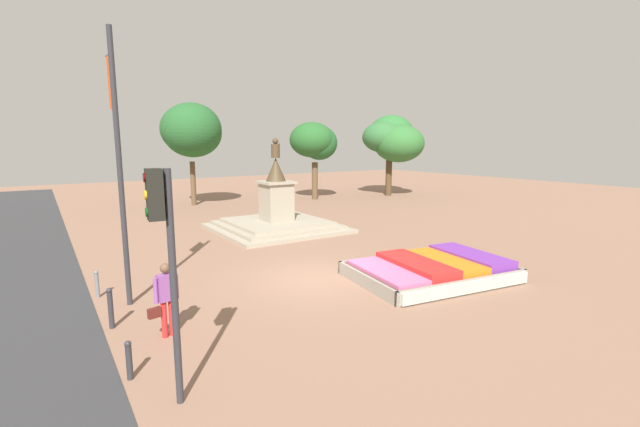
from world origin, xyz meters
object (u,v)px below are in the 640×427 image
(flower_planter, at_px, (433,269))
(kerb_bollard_mid_a, at_px, (111,307))
(kerb_bollard_mid_b, at_px, (97,283))
(statue_monument, at_px, (277,216))
(pedestrian_with_handbag, at_px, (166,296))
(traffic_light_near_crossing, at_px, (165,244))
(banner_pole, at_px, (119,164))
(kerb_bollard_south, at_px, (129,359))

(flower_planter, height_order, kerb_bollard_mid_a, kerb_bollard_mid_a)
(kerb_bollard_mid_a, xyz_separation_m, kerb_bollard_mid_b, (-0.03, 2.48, -0.11))
(statue_monument, distance_m, pedestrian_with_handbag, 12.17)
(statue_monument, height_order, kerb_bollard_mid_a, statue_monument)
(statue_monument, xyz_separation_m, pedestrian_with_handbag, (-7.71, -9.40, 0.28))
(traffic_light_near_crossing, distance_m, banner_pole, 5.40)
(flower_planter, distance_m, banner_pole, 9.82)
(pedestrian_with_handbag, distance_m, kerb_bollard_mid_b, 3.84)
(pedestrian_with_handbag, bearing_deg, kerb_bollard_south, -125.86)
(traffic_light_near_crossing, bearing_deg, kerb_bollard_mid_a, 96.35)
(flower_planter, height_order, kerb_bollard_mid_b, kerb_bollard_mid_b)
(traffic_light_near_crossing, distance_m, kerb_bollard_mid_a, 4.48)
(flower_planter, distance_m, kerb_bollard_mid_b, 10.16)
(banner_pole, bearing_deg, flower_planter, -18.97)
(traffic_light_near_crossing, xyz_separation_m, kerb_bollard_south, (-0.48, 1.23, -2.36))
(flower_planter, height_order, kerb_bollard_south, kerb_bollard_south)
(flower_planter, xyz_separation_m, traffic_light_near_crossing, (-8.87, -2.31, 2.48))
(flower_planter, distance_m, pedestrian_with_handbag, 8.33)
(banner_pole, xyz_separation_m, kerb_bollard_south, (-0.68, -4.06, -3.42))
(statue_monument, xyz_separation_m, kerb_bollard_mid_a, (-8.71, -8.23, -0.16))
(banner_pole, bearing_deg, kerb_bollard_south, -99.48)
(kerb_bollard_south, height_order, kerb_bollard_mid_b, kerb_bollard_mid_b)
(pedestrian_with_handbag, bearing_deg, banner_pole, 98.09)
(traffic_light_near_crossing, bearing_deg, banner_pole, 87.82)
(traffic_light_near_crossing, distance_m, kerb_bollard_mid_b, 6.77)
(pedestrian_with_handbag, distance_m, kerb_bollard_south, 1.88)
(kerb_bollard_mid_b, bearing_deg, kerb_bollard_south, -90.22)
(pedestrian_with_handbag, relative_size, kerb_bollard_mid_b, 2.18)
(banner_pole, xyz_separation_m, pedestrian_with_handbag, (0.37, -2.61, -2.85))
(banner_pole, distance_m, pedestrian_with_handbag, 3.88)
(kerb_bollard_south, bearing_deg, kerb_bollard_mid_b, 89.78)
(pedestrian_with_handbag, bearing_deg, traffic_light_near_crossing, -102.04)
(flower_planter, height_order, banner_pole, banner_pole)
(pedestrian_with_handbag, bearing_deg, statue_monument, 50.64)
(banner_pole, relative_size, kerb_bollard_south, 9.47)
(kerb_bollard_mid_a, distance_m, kerb_bollard_mid_b, 2.48)
(traffic_light_near_crossing, bearing_deg, pedestrian_with_handbag, 77.96)
(flower_planter, relative_size, statue_monument, 0.92)
(kerb_bollard_south, bearing_deg, pedestrian_with_handbag, 54.14)
(statue_monument, xyz_separation_m, kerb_bollard_mid_b, (-8.74, -5.75, -0.27))
(pedestrian_with_handbag, xyz_separation_m, kerb_bollard_mid_a, (-1.00, 1.18, -0.45))
(traffic_light_near_crossing, relative_size, kerb_bollard_mid_a, 3.97)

